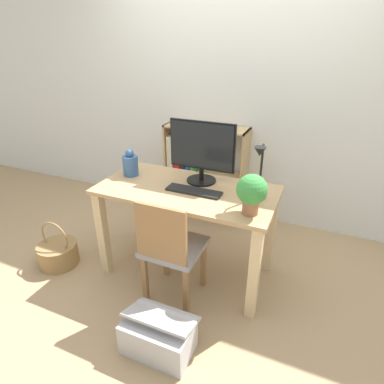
# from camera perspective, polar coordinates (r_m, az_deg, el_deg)

# --- Properties ---
(ground_plane) EXTENTS (10.00, 10.00, 0.00)m
(ground_plane) POSITION_cam_1_polar(r_m,az_deg,el_deg) (2.81, -0.84, -13.43)
(ground_plane) COLOR tan
(wall_back) EXTENTS (8.00, 0.05, 2.60)m
(wall_back) POSITION_cam_1_polar(r_m,az_deg,el_deg) (3.27, 7.52, 17.25)
(wall_back) COLOR silver
(wall_back) RESTS_ON ground_plane
(desk) EXTENTS (1.34, 0.67, 0.75)m
(desk) POSITION_cam_1_polar(r_m,az_deg,el_deg) (2.47, -0.93, -2.39)
(desk) COLOR tan
(desk) RESTS_ON ground_plane
(monitor) EXTENTS (0.52, 0.23, 0.47)m
(monitor) POSITION_cam_1_polar(r_m,az_deg,el_deg) (2.43, 1.77, 7.60)
(monitor) COLOR black
(monitor) RESTS_ON desk
(keyboard) EXTENTS (0.41, 0.12, 0.02)m
(keyboard) POSITION_cam_1_polar(r_m,az_deg,el_deg) (2.34, 0.32, 0.17)
(keyboard) COLOR black
(keyboard) RESTS_ON desk
(vase) EXTENTS (0.12, 0.12, 0.22)m
(vase) POSITION_cam_1_polar(r_m,az_deg,el_deg) (2.65, -10.89, 4.86)
(vase) COLOR #33598C
(vase) RESTS_ON desk
(desk_lamp) EXTENTS (0.10, 0.19, 0.40)m
(desk_lamp) POSITION_cam_1_polar(r_m,az_deg,el_deg) (2.16, 11.92, 4.21)
(desk_lamp) COLOR black
(desk_lamp) RESTS_ON desk
(potted_plant) EXTENTS (0.20, 0.20, 0.27)m
(potted_plant) POSITION_cam_1_polar(r_m,az_deg,el_deg) (2.03, 10.57, 0.09)
(potted_plant) COLOR #9E6647
(potted_plant) RESTS_ON desk
(chair) EXTENTS (0.40, 0.40, 0.84)m
(chair) POSITION_cam_1_polar(r_m,az_deg,el_deg) (2.26, -3.86, -9.74)
(chair) COLOR gray
(chair) RESTS_ON ground_plane
(bookshelf) EXTENTS (0.85, 0.28, 0.98)m
(bookshelf) POSITION_cam_1_polar(r_m,az_deg,el_deg) (3.44, -0.13, 4.06)
(bookshelf) COLOR tan
(bookshelf) RESTS_ON ground_plane
(basket) EXTENTS (0.33, 0.33, 0.41)m
(basket) POSITION_cam_1_polar(r_m,az_deg,el_deg) (3.03, -22.71, -9.98)
(basket) COLOR #997547
(basket) RESTS_ON ground_plane
(storage_box) EXTENTS (0.43, 0.31, 0.29)m
(storage_box) POSITION_cam_1_polar(r_m,az_deg,el_deg) (2.17, -5.98, -24.00)
(storage_box) COLOR #B2B2B7
(storage_box) RESTS_ON ground_plane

